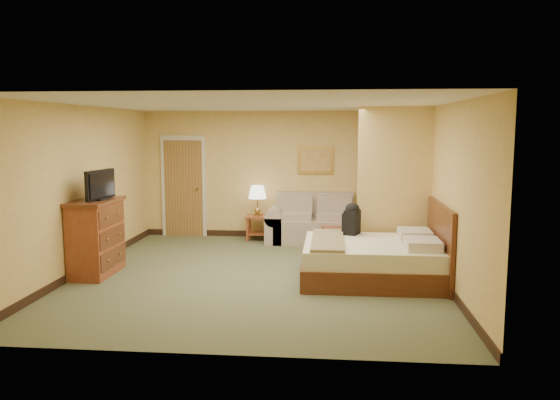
# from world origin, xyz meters

# --- Properties ---
(floor) EXTENTS (6.00, 6.00, 0.00)m
(floor) POSITION_xyz_m (0.00, 0.00, 0.00)
(floor) COLOR #535A3A
(floor) RESTS_ON ground
(ceiling) EXTENTS (6.00, 6.00, 0.00)m
(ceiling) POSITION_xyz_m (0.00, 0.00, 2.60)
(ceiling) COLOR white
(ceiling) RESTS_ON back_wall
(back_wall) EXTENTS (5.50, 0.02, 2.60)m
(back_wall) POSITION_xyz_m (0.00, 3.00, 1.30)
(back_wall) COLOR #D7B05B
(back_wall) RESTS_ON floor
(left_wall) EXTENTS (0.02, 6.00, 2.60)m
(left_wall) POSITION_xyz_m (-2.75, 0.00, 1.30)
(left_wall) COLOR #D7B05B
(left_wall) RESTS_ON floor
(right_wall) EXTENTS (0.02, 6.00, 2.60)m
(right_wall) POSITION_xyz_m (2.75, 0.00, 1.30)
(right_wall) COLOR #D7B05B
(right_wall) RESTS_ON floor
(partition) EXTENTS (1.20, 0.15, 2.60)m
(partition) POSITION_xyz_m (2.15, 0.93, 1.30)
(partition) COLOR #D7B05B
(partition) RESTS_ON floor
(door) EXTENTS (0.94, 0.16, 2.10)m
(door) POSITION_xyz_m (-1.95, 2.96, 1.03)
(door) COLOR beige
(door) RESTS_ON floor
(baseboard) EXTENTS (5.50, 0.02, 0.12)m
(baseboard) POSITION_xyz_m (0.00, 2.99, 0.06)
(baseboard) COLOR black
(baseboard) RESTS_ON floor
(loveseat) EXTENTS (1.90, 0.88, 0.96)m
(loveseat) POSITION_xyz_m (0.79, 2.58, 0.31)
(loveseat) COLOR tan
(loveseat) RESTS_ON floor
(side_table) EXTENTS (0.45, 0.45, 0.50)m
(side_table) POSITION_xyz_m (-0.36, 2.65, 0.33)
(side_table) COLOR maroon
(side_table) RESTS_ON floor
(table_lamp) EXTENTS (0.37, 0.37, 0.61)m
(table_lamp) POSITION_xyz_m (-0.36, 2.65, 0.96)
(table_lamp) COLOR olive
(table_lamp) RESTS_ON side_table
(coffee_table) EXTENTS (0.78, 0.78, 0.41)m
(coffee_table) POSITION_xyz_m (1.33, 1.86, 0.30)
(coffee_table) COLOR maroon
(coffee_table) RESTS_ON floor
(wall_picture) EXTENTS (0.73, 0.04, 0.56)m
(wall_picture) POSITION_xyz_m (0.79, 2.97, 1.60)
(wall_picture) COLOR #B78E3F
(wall_picture) RESTS_ON back_wall
(dresser) EXTENTS (0.58, 1.10, 1.17)m
(dresser) POSITION_xyz_m (-2.48, -0.19, 0.59)
(dresser) COLOR maroon
(dresser) RESTS_ON floor
(tv) EXTENTS (0.23, 0.75, 0.46)m
(tv) POSITION_xyz_m (-2.38, -0.19, 1.38)
(tv) COLOR black
(tv) RESTS_ON dresser
(bed) EXTENTS (2.10, 1.78, 1.15)m
(bed) POSITION_xyz_m (1.82, -0.10, 0.31)
(bed) COLOR #4C2311
(bed) RESTS_ON floor
(backpack) EXTENTS (0.29, 0.34, 0.51)m
(backpack) POSITION_xyz_m (1.45, 0.52, 0.83)
(backpack) COLOR black
(backpack) RESTS_ON bed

